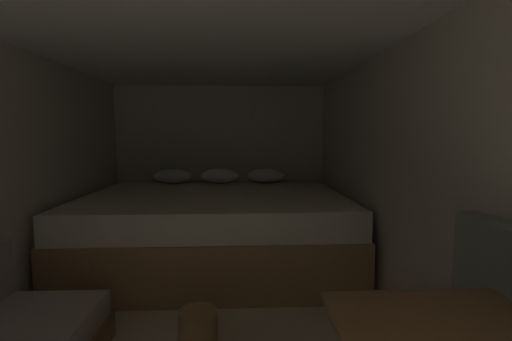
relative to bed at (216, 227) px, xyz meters
name	(u,v)px	position (x,y,z in m)	size (l,w,h in m)	color
wall_back	(221,162)	(0.00, 1.03, 0.60)	(2.78, 0.05, 1.96)	beige
wall_right	(418,190)	(1.37, -1.41, 0.60)	(0.05, 4.82, 1.96)	beige
ceiling_slab	(196,20)	(0.00, -1.41, 1.61)	(2.78, 4.82, 0.05)	white
bed	(216,227)	(0.00, 0.00, 0.00)	(2.56, 1.94, 0.91)	#9E7247
wicker_basket	(198,329)	(-0.02, -1.46, -0.25)	(0.24, 0.24, 0.24)	olive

